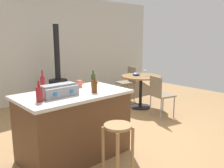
{
  "coord_description": "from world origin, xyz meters",
  "views": [
    {
      "loc": [
        -2.65,
        -2.74,
        1.66
      ],
      "look_at": [
        0.09,
        0.31,
        0.83
      ],
      "focal_mm": 38.27,
      "sensor_mm": 36.0,
      "label": 1
    }
  ],
  "objects_px": {
    "kitchen_island": "(74,125)",
    "cup_0": "(80,84)",
    "folding_chair_far": "(160,93)",
    "wood_stove": "(58,86)",
    "cup_1": "(94,84)",
    "folding_chair_near": "(128,81)",
    "dining_table": "(141,83)",
    "bottle_3": "(94,86)",
    "bottle_1": "(43,84)",
    "serving_bowl": "(136,74)",
    "toolbox": "(58,90)",
    "bottle_2": "(39,94)",
    "wooden_stool": "(118,141)",
    "wine_glass": "(145,71)",
    "bottle_0": "(93,79)"
  },
  "relations": [
    {
      "from": "cup_0",
      "to": "cup_1",
      "type": "relative_size",
      "value": 0.95
    },
    {
      "from": "toolbox",
      "to": "kitchen_island",
      "type": "bearing_deg",
      "value": 5.67
    },
    {
      "from": "bottle_3",
      "to": "bottle_2",
      "type": "bearing_deg",
      "value": 175.34
    },
    {
      "from": "toolbox",
      "to": "bottle_1",
      "type": "xyz_separation_m",
      "value": [
        -0.05,
        0.32,
        0.05
      ]
    },
    {
      "from": "kitchen_island",
      "to": "dining_table",
      "type": "relative_size",
      "value": 1.63
    },
    {
      "from": "toolbox",
      "to": "bottle_1",
      "type": "height_order",
      "value": "bottle_1"
    },
    {
      "from": "cup_0",
      "to": "cup_1",
      "type": "height_order",
      "value": "cup_0"
    },
    {
      "from": "bottle_2",
      "to": "wood_stove",
      "type": "bearing_deg",
      "value": 56.64
    },
    {
      "from": "bottle_2",
      "to": "cup_0",
      "type": "xyz_separation_m",
      "value": [
        0.8,
        0.36,
        -0.04
      ]
    },
    {
      "from": "serving_bowl",
      "to": "wine_glass",
      "type": "bearing_deg",
      "value": -53.33
    },
    {
      "from": "bottle_1",
      "to": "serving_bowl",
      "type": "height_order",
      "value": "bottle_1"
    },
    {
      "from": "kitchen_island",
      "to": "toolbox",
      "type": "xyz_separation_m",
      "value": [
        -0.23,
        -0.02,
        0.53
      ]
    },
    {
      "from": "folding_chair_near",
      "to": "folding_chair_far",
      "type": "distance_m",
      "value": 1.48
    },
    {
      "from": "toolbox",
      "to": "bottle_1",
      "type": "bearing_deg",
      "value": 99.1
    },
    {
      "from": "toolbox",
      "to": "wine_glass",
      "type": "xyz_separation_m",
      "value": [
        2.76,
        0.89,
        -0.12
      ]
    },
    {
      "from": "toolbox",
      "to": "cup_0",
      "type": "height_order",
      "value": "toolbox"
    },
    {
      "from": "cup_0",
      "to": "bottle_1",
      "type": "bearing_deg",
      "value": 173.72
    },
    {
      "from": "kitchen_island",
      "to": "bottle_3",
      "type": "height_order",
      "value": "bottle_3"
    },
    {
      "from": "kitchen_island",
      "to": "wooden_stool",
      "type": "relative_size",
      "value": 2.16
    },
    {
      "from": "kitchen_island",
      "to": "wood_stove",
      "type": "xyz_separation_m",
      "value": [
        1.1,
        2.37,
        0.01
      ]
    },
    {
      "from": "bottle_3",
      "to": "wine_glass",
      "type": "relative_size",
      "value": 1.59
    },
    {
      "from": "toolbox",
      "to": "serving_bowl",
      "type": "height_order",
      "value": "toolbox"
    },
    {
      "from": "serving_bowl",
      "to": "cup_1",
      "type": "bearing_deg",
      "value": -155.08
    },
    {
      "from": "folding_chair_near",
      "to": "bottle_0",
      "type": "bearing_deg",
      "value": -147.99
    },
    {
      "from": "bottle_0",
      "to": "kitchen_island",
      "type": "bearing_deg",
      "value": -155.74
    },
    {
      "from": "bottle_3",
      "to": "wooden_stool",
      "type": "bearing_deg",
      "value": -104.73
    },
    {
      "from": "folding_chair_far",
      "to": "toolbox",
      "type": "xyz_separation_m",
      "value": [
        -2.43,
        -0.21,
        0.47
      ]
    },
    {
      "from": "wood_stove",
      "to": "wine_glass",
      "type": "xyz_separation_m",
      "value": [
        1.42,
        -1.5,
        0.39
      ]
    },
    {
      "from": "kitchen_island",
      "to": "cup_1",
      "type": "distance_m",
      "value": 0.69
    },
    {
      "from": "wooden_stool",
      "to": "cup_0",
      "type": "distance_m",
      "value": 1.18
    },
    {
      "from": "bottle_2",
      "to": "serving_bowl",
      "type": "distance_m",
      "value": 3.16
    },
    {
      "from": "bottle_1",
      "to": "bottle_3",
      "type": "height_order",
      "value": "bottle_1"
    },
    {
      "from": "bottle_1",
      "to": "serving_bowl",
      "type": "xyz_separation_m",
      "value": [
        2.68,
        0.74,
        -0.24
      ]
    },
    {
      "from": "toolbox",
      "to": "bottle_2",
      "type": "bearing_deg",
      "value": -161.69
    },
    {
      "from": "folding_chair_near",
      "to": "serving_bowl",
      "type": "distance_m",
      "value": 0.68
    },
    {
      "from": "kitchen_island",
      "to": "cup_0",
      "type": "distance_m",
      "value": 0.62
    },
    {
      "from": "bottle_1",
      "to": "wine_glass",
      "type": "distance_m",
      "value": 2.87
    },
    {
      "from": "wood_stove",
      "to": "serving_bowl",
      "type": "distance_m",
      "value": 1.88
    },
    {
      "from": "bottle_2",
      "to": "wine_glass",
      "type": "xyz_separation_m",
      "value": [
        3.06,
        0.99,
        -0.15
      ]
    },
    {
      "from": "folding_chair_near",
      "to": "bottle_2",
      "type": "distance_m",
      "value": 3.68
    },
    {
      "from": "bottle_2",
      "to": "kitchen_island",
      "type": "bearing_deg",
      "value": 12.96
    },
    {
      "from": "wood_stove",
      "to": "bottle_0",
      "type": "xyz_separation_m",
      "value": [
        -0.58,
        -2.13,
        0.53
      ]
    },
    {
      "from": "folding_chair_near",
      "to": "toolbox",
      "type": "height_order",
      "value": "toolbox"
    },
    {
      "from": "cup_1",
      "to": "serving_bowl",
      "type": "xyz_separation_m",
      "value": [
        1.94,
        0.9,
        -0.16
      ]
    },
    {
      "from": "dining_table",
      "to": "bottle_3",
      "type": "bearing_deg",
      "value": -153.54
    },
    {
      "from": "dining_table",
      "to": "bottle_3",
      "type": "xyz_separation_m",
      "value": [
        -2.22,
        -1.11,
        0.43
      ]
    },
    {
      "from": "folding_chair_far",
      "to": "wood_stove",
      "type": "xyz_separation_m",
      "value": [
        -1.09,
        2.18,
        -0.04
      ]
    },
    {
      "from": "cup_0",
      "to": "bottle_3",
      "type": "bearing_deg",
      "value": -96.76
    },
    {
      "from": "wood_stove",
      "to": "cup_1",
      "type": "xyz_separation_m",
      "value": [
        -0.65,
        -2.23,
        0.48
      ]
    },
    {
      "from": "dining_table",
      "to": "serving_bowl",
      "type": "relative_size",
      "value": 5.04
    }
  ]
}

